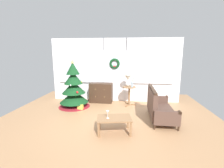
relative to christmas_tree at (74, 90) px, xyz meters
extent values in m
plane|color=#AD7F56|center=(1.43, -1.15, -0.64)|extent=(6.76, 6.76, 0.00)
cube|color=white|center=(-0.10, 0.94, 0.64)|extent=(2.15, 0.08, 2.55)
cube|color=white|center=(2.95, 0.94, 0.64)|extent=(2.15, 0.08, 2.55)
cube|color=white|center=(1.43, 0.94, 1.66)|extent=(0.94, 0.08, 0.50)
cube|color=silver|center=(1.43, 0.90, 0.39)|extent=(0.90, 0.05, 2.05)
cube|color=white|center=(1.43, 0.88, -0.19)|extent=(0.78, 0.02, 0.80)
cube|color=silver|center=(1.43, 0.88, 0.76)|extent=(0.78, 0.01, 1.10)
cube|color=silver|center=(-0.10, 0.89, 0.71)|extent=(1.50, 0.01, 1.10)
cube|color=silver|center=(2.95, 0.89, 0.71)|extent=(1.50, 0.01, 1.10)
cube|color=silver|center=(-0.10, 0.87, 0.14)|extent=(1.59, 0.06, 0.03)
cube|color=silver|center=(2.95, 0.87, 0.14)|extent=(1.59, 0.06, 0.03)
torus|color=#123B1B|center=(1.43, 0.84, 0.91)|extent=(0.41, 0.09, 0.41)
cube|color=red|center=(1.43, 0.83, 0.78)|extent=(0.10, 0.02, 0.10)
cylinder|color=#4C331E|center=(0.00, 0.00, -0.53)|extent=(0.10, 0.10, 0.22)
cone|color=maroon|center=(0.00, 0.00, -0.59)|extent=(1.15, 1.15, 0.10)
cone|color=#14421E|center=(0.00, 0.00, -0.25)|extent=(1.03, 1.03, 0.43)
cone|color=#14421E|center=(0.00, 0.00, 0.10)|extent=(0.85, 0.85, 0.43)
cone|color=#14421E|center=(0.00, 0.00, 0.44)|extent=(0.66, 0.66, 0.43)
cone|color=#14421E|center=(0.00, 0.00, 0.79)|extent=(0.48, 0.48, 0.43)
cone|color=#E0BC4C|center=(0.00, 0.00, 1.03)|extent=(0.12, 0.12, 0.12)
sphere|color=red|center=(-0.10, 0.25, 0.27)|extent=(0.05, 0.05, 0.05)
sphere|color=gold|center=(0.24, 0.22, 0.25)|extent=(0.06, 0.06, 0.06)
sphere|color=silver|center=(0.01, -0.30, 0.23)|extent=(0.06, 0.06, 0.06)
sphere|color=#264CB2|center=(-0.15, 0.25, 0.39)|extent=(0.07, 0.07, 0.07)
sphere|color=red|center=(0.23, -0.28, -0.02)|extent=(0.08, 0.08, 0.08)
cube|color=#3D281C|center=(0.90, 0.64, -0.25)|extent=(0.91, 0.45, 0.78)
sphere|color=tan|center=(0.72, 0.43, -0.06)|extent=(0.03, 0.03, 0.03)
sphere|color=tan|center=(1.07, 0.42, -0.06)|extent=(0.03, 0.03, 0.03)
sphere|color=tan|center=(0.72, 0.43, -0.36)|extent=(0.03, 0.03, 0.03)
sphere|color=tan|center=(1.07, 0.42, -0.36)|extent=(0.03, 0.03, 0.03)
cylinder|color=#3D281C|center=(3.30, -1.56, -0.57)|extent=(0.05, 0.05, 0.14)
cylinder|color=#3D281C|center=(3.31, -0.13, -0.57)|extent=(0.05, 0.05, 0.14)
cylinder|color=#3D281C|center=(2.70, -1.56, -0.57)|extent=(0.05, 0.05, 0.14)
cylinder|color=#3D281C|center=(2.71, -0.13, -0.57)|extent=(0.05, 0.05, 0.14)
cube|color=brown|center=(3.00, -0.85, -0.43)|extent=(0.73, 1.38, 0.14)
cube|color=brown|center=(2.70, -0.84, -0.05)|extent=(0.14, 1.37, 0.62)
cube|color=#3D281C|center=(2.70, -0.84, 0.29)|extent=(0.09, 1.34, 0.06)
cube|color=brown|center=(3.00, -1.58, -0.31)|extent=(0.66, 0.10, 0.38)
cylinder|color=#3D281C|center=(3.29, -1.58, -0.14)|extent=(0.09, 0.09, 0.09)
cube|color=brown|center=(3.01, -0.12, -0.31)|extent=(0.66, 0.10, 0.38)
cylinder|color=#3D281C|center=(3.30, -0.12, -0.14)|extent=(0.09, 0.09, 0.09)
cylinder|color=#8E6642|center=(2.03, 0.39, 0.07)|extent=(0.48, 0.48, 0.02)
cylinder|color=#8E6642|center=(2.03, 0.39, -0.29)|extent=(0.07, 0.07, 0.69)
cube|color=#8E6642|center=(2.19, 0.39, -0.62)|extent=(0.20, 0.05, 0.04)
cube|color=#8E6642|center=(1.95, 0.53, -0.62)|extent=(0.14, 0.20, 0.04)
cube|color=#8E6642|center=(1.95, 0.25, -0.62)|extent=(0.14, 0.20, 0.04)
sphere|color=silver|center=(1.97, 0.43, 0.16)|extent=(0.16, 0.16, 0.16)
cylinder|color=silver|center=(1.97, 0.43, 0.29)|extent=(0.02, 0.02, 0.06)
cone|color=silver|center=(1.97, 0.43, 0.42)|extent=(0.28, 0.28, 0.20)
cylinder|color=#99ADBC|center=(2.13, 0.33, 0.16)|extent=(0.09, 0.09, 0.16)
sphere|color=#99ADBC|center=(2.13, 0.33, 0.24)|extent=(0.10, 0.10, 0.10)
cylinder|color=#4C7042|center=(2.11, 0.33, 0.34)|extent=(0.07, 0.01, 0.17)
cylinder|color=#4C7042|center=(2.13, 0.33, 0.34)|extent=(0.01, 0.01, 0.18)
cylinder|color=#4C7042|center=(2.15, 0.33, 0.34)|extent=(0.07, 0.01, 0.17)
cube|color=#8E6642|center=(1.66, -1.81, -0.26)|extent=(0.91, 0.65, 0.03)
cube|color=#8E6642|center=(1.32, -2.09, -0.46)|extent=(0.05, 0.05, 0.36)
cube|color=#8E6642|center=(2.07, -1.97, -0.46)|extent=(0.05, 0.05, 0.36)
cube|color=#8E6642|center=(1.25, -1.65, -0.46)|extent=(0.05, 0.05, 0.36)
cube|color=#8E6642|center=(2.00, -1.53, -0.46)|extent=(0.05, 0.05, 0.36)
cylinder|color=silver|center=(1.51, -1.86, -0.24)|extent=(0.06, 0.06, 0.01)
cylinder|color=silver|center=(1.51, -1.86, -0.19)|extent=(0.01, 0.01, 0.10)
cone|color=silver|center=(1.51, -1.86, -0.10)|extent=(0.08, 0.08, 0.09)
cube|color=#D8C64C|center=(0.32, -0.28, -0.54)|extent=(0.19, 0.17, 0.19)
camera|label=1|loc=(2.00, -5.49, 1.32)|focal=25.46mm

